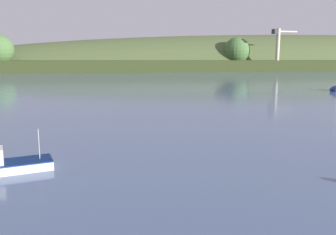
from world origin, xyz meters
TOP-DOWN VIEW (x-y plane):
  - far_shoreline_hill at (93.95, 209.59)m, footprint 589.94×82.52m
  - dockside_crane at (67.81, 172.60)m, footprint 13.69×5.18m

SIDE VIEW (x-z plane):
  - far_shoreline_hill at x=93.95m, z-range -19.56..20.38m
  - dockside_crane at x=67.81m, z-range -0.36..20.42m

